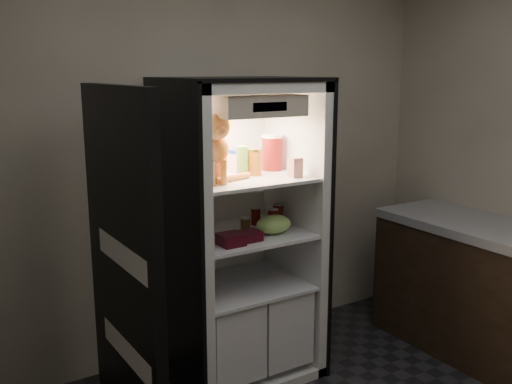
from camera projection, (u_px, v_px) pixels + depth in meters
room_shell at (413, 146)px, 2.25m from camera, size 3.60×3.60×3.60m
refrigerator at (237, 253)px, 3.57m from camera, size 0.90×0.72×1.88m
fridge_door at (125, 277)px, 2.81m from camera, size 0.07×0.87×1.85m
tabby_cat at (211, 154)px, 3.23m from camera, size 0.36×0.42×0.43m
parmesan_shaker at (242, 161)px, 3.40m from camera, size 0.07×0.07×0.18m
mayo_tub at (237, 161)px, 3.55m from camera, size 0.10×0.10×0.14m
salsa_jar at (254, 162)px, 3.44m from camera, size 0.09×0.09×0.16m
pepper_jar at (272, 152)px, 3.61m from camera, size 0.13×0.13×0.23m
cream_carton at (295, 167)px, 3.38m from camera, size 0.07×0.07×0.12m
soda_can_a at (256, 216)px, 3.65m from camera, size 0.06×0.06×0.11m
soda_can_b at (278, 214)px, 3.69m from camera, size 0.07×0.07×0.13m
soda_can_c at (273, 219)px, 3.57m from camera, size 0.07×0.07×0.12m
condiment_jar at (245, 224)px, 3.53m from camera, size 0.06×0.06×0.08m
grape_bag at (274, 224)px, 3.46m from camera, size 0.23×0.17×0.11m
berry_box_left at (231, 239)px, 3.23m from camera, size 0.13×0.13×0.07m
berry_box_right at (250, 236)px, 3.32m from camera, size 0.12×0.12×0.06m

